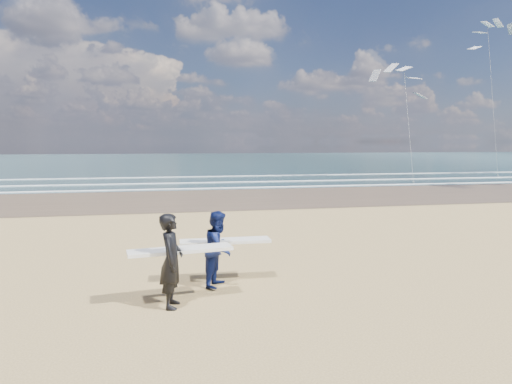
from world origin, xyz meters
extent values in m
cube|color=brown|center=(20.00, 18.00, 0.01)|extent=(220.00, 12.00, 0.01)
cube|color=#183335|center=(20.00, 72.00, 0.01)|extent=(220.00, 100.00, 0.02)
cube|color=white|center=(20.00, 22.80, 0.05)|extent=(220.00, 0.50, 0.05)
cube|color=white|center=(20.00, 27.50, 0.05)|extent=(220.00, 0.50, 0.05)
cube|color=white|center=(20.00, 34.00, 0.05)|extent=(220.00, 0.50, 0.05)
imported|color=black|center=(-1.28, -0.63, 0.98)|extent=(0.57, 0.78, 1.95)
cube|color=white|center=(-1.08, -0.28, 1.11)|extent=(2.25, 0.81, 0.07)
imported|color=#0D1749|center=(-0.17, 0.58, 0.89)|extent=(1.00, 1.08, 1.79)
cube|color=white|center=(0.03, 0.93, 0.99)|extent=(2.21, 0.56, 0.07)
cube|color=slate|center=(19.05, 24.63, 0.05)|extent=(0.12, 0.12, 0.10)
cube|color=slate|center=(31.09, 29.47, 0.05)|extent=(0.12, 0.12, 0.10)
camera|label=1|loc=(-1.40, -9.90, 3.40)|focal=32.00mm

